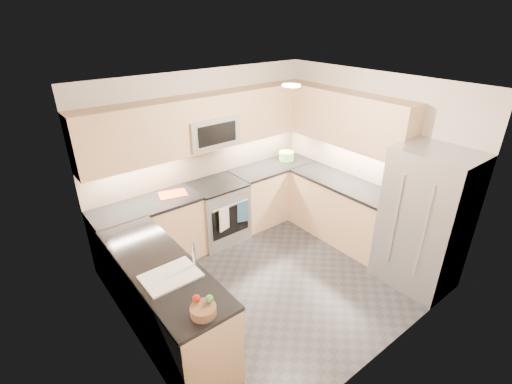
% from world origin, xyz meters
% --- Properties ---
extents(floor, '(3.60, 3.20, 0.00)m').
position_xyz_m(floor, '(0.00, 0.00, 0.00)').
color(floor, '#242429').
rests_on(floor, ground).
extents(ceiling, '(3.60, 3.20, 0.02)m').
position_xyz_m(ceiling, '(0.00, 0.00, 2.50)').
color(ceiling, beige).
rests_on(ceiling, wall_back).
extents(wall_back, '(3.60, 0.02, 2.50)m').
position_xyz_m(wall_back, '(0.00, 1.60, 1.25)').
color(wall_back, beige).
rests_on(wall_back, floor).
extents(wall_front, '(3.60, 0.02, 2.50)m').
position_xyz_m(wall_front, '(0.00, -1.60, 1.25)').
color(wall_front, beige).
rests_on(wall_front, floor).
extents(wall_left, '(0.02, 3.20, 2.50)m').
position_xyz_m(wall_left, '(-1.80, 0.00, 1.25)').
color(wall_left, beige).
rests_on(wall_left, floor).
extents(wall_right, '(0.02, 3.20, 2.50)m').
position_xyz_m(wall_right, '(1.80, 0.00, 1.25)').
color(wall_right, beige).
rests_on(wall_right, floor).
extents(base_cab_back_left, '(1.42, 0.60, 0.90)m').
position_xyz_m(base_cab_back_left, '(-1.09, 1.30, 0.45)').
color(base_cab_back_left, '#DAAD83').
rests_on(base_cab_back_left, floor).
extents(base_cab_back_right, '(1.42, 0.60, 0.90)m').
position_xyz_m(base_cab_back_right, '(1.09, 1.30, 0.45)').
color(base_cab_back_right, '#DAAD83').
rests_on(base_cab_back_right, floor).
extents(base_cab_right, '(0.60, 1.70, 0.90)m').
position_xyz_m(base_cab_right, '(1.50, 0.15, 0.45)').
color(base_cab_right, '#DAAD83').
rests_on(base_cab_right, floor).
extents(base_cab_peninsula, '(0.60, 2.00, 0.90)m').
position_xyz_m(base_cab_peninsula, '(-1.50, 0.00, 0.45)').
color(base_cab_peninsula, '#DAAD83').
rests_on(base_cab_peninsula, floor).
extents(countertop_back_left, '(1.42, 0.63, 0.04)m').
position_xyz_m(countertop_back_left, '(-1.09, 1.30, 0.92)').
color(countertop_back_left, black).
rests_on(countertop_back_left, base_cab_back_left).
extents(countertop_back_right, '(1.42, 0.63, 0.04)m').
position_xyz_m(countertop_back_right, '(1.09, 1.30, 0.92)').
color(countertop_back_right, black).
rests_on(countertop_back_right, base_cab_back_right).
extents(countertop_right, '(0.63, 1.70, 0.04)m').
position_xyz_m(countertop_right, '(1.50, 0.15, 0.92)').
color(countertop_right, black).
rests_on(countertop_right, base_cab_right).
extents(countertop_peninsula, '(0.63, 2.00, 0.04)m').
position_xyz_m(countertop_peninsula, '(-1.50, 0.00, 0.92)').
color(countertop_peninsula, black).
rests_on(countertop_peninsula, base_cab_peninsula).
extents(upper_cab_back, '(3.60, 0.35, 0.75)m').
position_xyz_m(upper_cab_back, '(0.00, 1.43, 1.83)').
color(upper_cab_back, '#DAAD83').
rests_on(upper_cab_back, wall_back).
extents(upper_cab_right, '(0.35, 1.95, 0.75)m').
position_xyz_m(upper_cab_right, '(1.62, 0.28, 1.83)').
color(upper_cab_right, '#DAAD83').
rests_on(upper_cab_right, wall_right).
extents(backsplash_back, '(3.60, 0.01, 0.51)m').
position_xyz_m(backsplash_back, '(0.00, 1.60, 1.20)').
color(backsplash_back, tan).
rests_on(backsplash_back, wall_back).
extents(backsplash_right, '(0.01, 2.30, 0.51)m').
position_xyz_m(backsplash_right, '(1.80, 0.45, 1.20)').
color(backsplash_right, tan).
rests_on(backsplash_right, wall_right).
extents(gas_range, '(0.76, 0.65, 0.91)m').
position_xyz_m(gas_range, '(0.00, 1.28, 0.46)').
color(gas_range, '#989A9F').
rests_on(gas_range, floor).
extents(range_cooktop, '(0.76, 0.65, 0.03)m').
position_xyz_m(range_cooktop, '(0.00, 1.28, 0.92)').
color(range_cooktop, black).
rests_on(range_cooktop, gas_range).
extents(oven_door_glass, '(0.62, 0.02, 0.45)m').
position_xyz_m(oven_door_glass, '(0.00, 0.95, 0.45)').
color(oven_door_glass, black).
rests_on(oven_door_glass, gas_range).
extents(oven_handle, '(0.60, 0.02, 0.02)m').
position_xyz_m(oven_handle, '(0.00, 0.93, 0.72)').
color(oven_handle, '#B2B5BA').
rests_on(oven_handle, gas_range).
extents(microwave, '(0.76, 0.40, 0.40)m').
position_xyz_m(microwave, '(0.00, 1.40, 1.70)').
color(microwave, '#A4A6AC').
rests_on(microwave, upper_cab_back).
extents(microwave_door, '(0.60, 0.01, 0.28)m').
position_xyz_m(microwave_door, '(0.00, 1.20, 1.70)').
color(microwave_door, black).
rests_on(microwave_door, microwave).
extents(refrigerator, '(0.70, 0.90, 1.80)m').
position_xyz_m(refrigerator, '(1.45, -1.15, 0.90)').
color(refrigerator, '#9D9EA4').
rests_on(refrigerator, floor).
extents(fridge_handle_left, '(0.02, 0.02, 1.20)m').
position_xyz_m(fridge_handle_left, '(1.08, -1.33, 0.95)').
color(fridge_handle_left, '#B2B5BA').
rests_on(fridge_handle_left, refrigerator).
extents(fridge_handle_right, '(0.02, 0.02, 1.20)m').
position_xyz_m(fridge_handle_right, '(1.08, -0.97, 0.95)').
color(fridge_handle_right, '#B2B5BA').
rests_on(fridge_handle_right, refrigerator).
extents(sink_basin, '(0.52, 0.38, 0.16)m').
position_xyz_m(sink_basin, '(-1.50, -0.25, 0.88)').
color(sink_basin, white).
rests_on(sink_basin, base_cab_peninsula).
extents(faucet, '(0.03, 0.03, 0.28)m').
position_xyz_m(faucet, '(-1.24, -0.25, 1.08)').
color(faucet, silver).
rests_on(faucet, countertop_peninsula).
extents(utensil_bowl, '(0.28, 0.28, 0.14)m').
position_xyz_m(utensil_bowl, '(1.43, 1.34, 1.01)').
color(utensil_bowl, '#69BD51').
rests_on(utensil_bowl, countertop_back_right).
extents(cutting_board, '(0.42, 0.35, 0.01)m').
position_xyz_m(cutting_board, '(-0.68, 1.33, 0.95)').
color(cutting_board, '#EE4316').
rests_on(cutting_board, countertop_back_left).
extents(fruit_basket, '(0.26, 0.26, 0.08)m').
position_xyz_m(fruit_basket, '(-1.50, -0.85, 0.98)').
color(fruit_basket, '#8D5F41').
rests_on(fruit_basket, countertop_peninsula).
extents(fruit_apple, '(0.07, 0.07, 0.07)m').
position_xyz_m(fruit_apple, '(-1.51, -0.77, 1.05)').
color(fruit_apple, '#AC2313').
rests_on(fruit_apple, fruit_basket).
extents(fruit_pear, '(0.07, 0.07, 0.07)m').
position_xyz_m(fruit_pear, '(-1.43, -0.84, 1.05)').
color(fruit_pear, green).
rests_on(fruit_pear, fruit_basket).
extents(dish_towel_check, '(0.19, 0.06, 0.36)m').
position_xyz_m(dish_towel_check, '(-0.14, 0.91, 0.55)').
color(dish_towel_check, silver).
rests_on(dish_towel_check, oven_handle).
extents(dish_towel_blue, '(0.16, 0.07, 0.32)m').
position_xyz_m(dish_towel_blue, '(0.19, 0.91, 0.55)').
color(dish_towel_blue, '#2E5580').
rests_on(dish_towel_blue, oven_handle).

